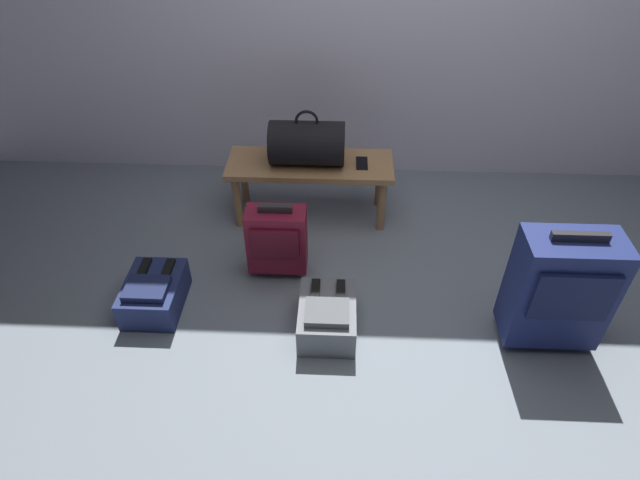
{
  "coord_description": "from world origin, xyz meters",
  "views": [
    {
      "loc": [
        -0.32,
        -1.74,
        2.03
      ],
      "look_at": [
        -0.41,
        0.42,
        0.25
      ],
      "focal_mm": 29.41,
      "sensor_mm": 36.0,
      "label": 1
    }
  ],
  "objects_px": {
    "bench": "(310,171)",
    "duffel_bag_black": "(307,143)",
    "cell_phone": "(362,163)",
    "backpack_grey": "(327,316)",
    "backpack_navy": "(154,293)",
    "suitcase_small_burgundy": "(277,239)",
    "suitcase_upright_navy": "(560,289)"
  },
  "relations": [
    {
      "from": "suitcase_upright_navy",
      "to": "backpack_grey",
      "type": "relative_size",
      "value": 1.74
    },
    {
      "from": "suitcase_upright_navy",
      "to": "suitcase_small_burgundy",
      "type": "bearing_deg",
      "value": 162.66
    },
    {
      "from": "cell_phone",
      "to": "backpack_navy",
      "type": "xyz_separation_m",
      "value": [
        -1.08,
        -0.85,
        -0.3
      ]
    },
    {
      "from": "bench",
      "to": "cell_phone",
      "type": "height_order",
      "value": "cell_phone"
    },
    {
      "from": "duffel_bag_black",
      "to": "backpack_grey",
      "type": "xyz_separation_m",
      "value": [
        0.15,
        -0.97,
        -0.42
      ]
    },
    {
      "from": "duffel_bag_black",
      "to": "backpack_grey",
      "type": "bearing_deg",
      "value": -80.92
    },
    {
      "from": "cell_phone",
      "to": "backpack_grey",
      "type": "bearing_deg",
      "value": -100.15
    },
    {
      "from": "duffel_bag_black",
      "to": "suitcase_upright_navy",
      "type": "bearing_deg",
      "value": -38.85
    },
    {
      "from": "suitcase_upright_navy",
      "to": "backpack_grey",
      "type": "distance_m",
      "value": 1.09
    },
    {
      "from": "suitcase_upright_navy",
      "to": "backpack_grey",
      "type": "height_order",
      "value": "suitcase_upright_navy"
    },
    {
      "from": "suitcase_upright_navy",
      "to": "bench",
      "type": "bearing_deg",
      "value": 140.78
    },
    {
      "from": "backpack_navy",
      "to": "cell_phone",
      "type": "bearing_deg",
      "value": 38.14
    },
    {
      "from": "cell_phone",
      "to": "suitcase_upright_navy",
      "type": "height_order",
      "value": "suitcase_upright_navy"
    },
    {
      "from": "backpack_grey",
      "to": "backpack_navy",
      "type": "xyz_separation_m",
      "value": [
        -0.9,
        0.12,
        0.0
      ]
    },
    {
      "from": "suitcase_small_burgundy",
      "to": "cell_phone",
      "type": "bearing_deg",
      "value": 50.39
    },
    {
      "from": "suitcase_small_burgundy",
      "to": "backpack_grey",
      "type": "height_order",
      "value": "suitcase_small_burgundy"
    },
    {
      "from": "bench",
      "to": "duffel_bag_black",
      "type": "xyz_separation_m",
      "value": [
        -0.02,
        0.0,
        0.19
      ]
    },
    {
      "from": "suitcase_small_burgundy",
      "to": "backpack_grey",
      "type": "distance_m",
      "value": 0.52
    },
    {
      "from": "cell_phone",
      "to": "suitcase_upright_navy",
      "type": "bearing_deg",
      "value": -47.74
    },
    {
      "from": "suitcase_small_burgundy",
      "to": "backpack_grey",
      "type": "bearing_deg",
      "value": -55.0
    },
    {
      "from": "duffel_bag_black",
      "to": "suitcase_small_burgundy",
      "type": "bearing_deg",
      "value": -103.35
    },
    {
      "from": "duffel_bag_black",
      "to": "suitcase_small_burgundy",
      "type": "xyz_separation_m",
      "value": [
        -0.13,
        -0.56,
        -0.28
      ]
    },
    {
      "from": "bench",
      "to": "suitcase_small_burgundy",
      "type": "bearing_deg",
      "value": -104.88
    },
    {
      "from": "bench",
      "to": "backpack_grey",
      "type": "height_order",
      "value": "bench"
    },
    {
      "from": "suitcase_upright_navy",
      "to": "suitcase_small_burgundy",
      "type": "relative_size",
      "value": 1.44
    },
    {
      "from": "cell_phone",
      "to": "suitcase_small_burgundy",
      "type": "xyz_separation_m",
      "value": [
        -0.46,
        -0.56,
        -0.15
      ]
    },
    {
      "from": "backpack_grey",
      "to": "suitcase_upright_navy",
      "type": "bearing_deg",
      "value": -0.58
    },
    {
      "from": "bench",
      "to": "duffel_bag_black",
      "type": "bearing_deg",
      "value": 180.0
    },
    {
      "from": "bench",
      "to": "cell_phone",
      "type": "relative_size",
      "value": 6.94
    },
    {
      "from": "backpack_navy",
      "to": "suitcase_small_burgundy",
      "type": "bearing_deg",
      "value": 25.15
    },
    {
      "from": "cell_phone",
      "to": "backpack_navy",
      "type": "bearing_deg",
      "value": -141.86
    },
    {
      "from": "bench",
      "to": "suitcase_upright_navy",
      "type": "distance_m",
      "value": 1.55
    }
  ]
}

